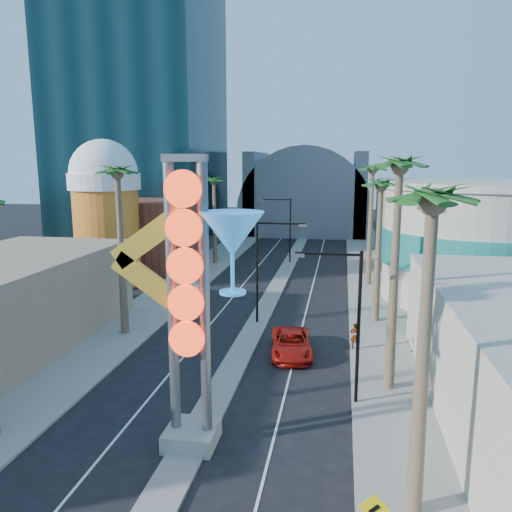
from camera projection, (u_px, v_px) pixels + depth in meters
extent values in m
plane|color=black|center=(169.00, 487.00, 19.09)|extent=(240.00, 240.00, 0.00)
cube|color=gray|center=(195.00, 275.00, 54.57)|extent=(5.00, 100.00, 0.15)
cube|color=gray|center=(372.00, 282.00, 51.37)|extent=(5.00, 100.00, 0.15)
cube|color=gray|center=(284.00, 273.00, 55.88)|extent=(1.60, 84.00, 0.15)
cube|color=black|center=(139.00, 68.00, 68.54)|extent=(20.00, 20.00, 50.00)
cube|color=brown|center=(148.00, 235.00, 57.84)|extent=(10.00, 10.00, 8.00)
cube|color=#A37E69|center=(422.00, 222.00, 61.96)|extent=(10.00, 20.00, 10.00)
cylinder|color=orange|center=(107.00, 236.00, 50.08)|extent=(6.40, 6.40, 10.00)
cylinder|color=white|center=(104.00, 181.00, 49.08)|extent=(7.00, 7.00, 1.60)
sphere|color=white|center=(104.00, 173.00, 48.94)|extent=(6.60, 6.60, 6.60)
cylinder|color=#B1A496|center=(476.00, 245.00, 44.20)|extent=(16.00, 16.00, 10.00)
cylinder|color=teal|center=(476.00, 245.00, 44.20)|extent=(16.60, 16.60, 3.00)
cylinder|color=#B1A496|center=(481.00, 185.00, 43.22)|extent=(16.60, 16.60, 0.60)
cylinder|color=slate|center=(307.00, 210.00, 88.08)|extent=(22.00, 16.00, 22.00)
cube|color=slate|center=(257.00, 192.00, 89.04)|extent=(2.00, 16.00, 14.00)
cube|color=slate|center=(359.00, 193.00, 86.01)|extent=(2.00, 16.00, 14.00)
cube|color=gray|center=(192.00, 436.00, 21.92)|extent=(2.20, 2.20, 0.80)
cylinder|color=slate|center=(172.00, 301.00, 20.92)|extent=(0.44, 0.44, 12.00)
cylinder|color=slate|center=(205.00, 303.00, 20.68)|extent=(0.44, 0.44, 12.00)
cube|color=slate|center=(185.00, 158.00, 19.71)|extent=(1.80, 0.50, 0.30)
cylinder|color=#FB3816|center=(183.00, 189.00, 19.59)|extent=(1.50, 0.25, 1.50)
cylinder|color=#FB3816|center=(184.00, 228.00, 19.88)|extent=(1.50, 0.25, 1.50)
cylinder|color=#FB3816|center=(185.00, 266.00, 20.16)|extent=(1.50, 0.25, 1.50)
cylinder|color=#FB3816|center=(186.00, 303.00, 20.45)|extent=(1.50, 0.25, 1.50)
cylinder|color=#FB3816|center=(187.00, 339.00, 20.74)|extent=(1.50, 0.25, 1.50)
cube|color=gold|center=(149.00, 237.00, 20.57)|extent=(3.47, 0.25, 2.80)
cube|color=gold|center=(151.00, 284.00, 20.94)|extent=(3.47, 0.25, 2.80)
cone|color=#2275C1|center=(232.00, 234.00, 19.94)|extent=(2.60, 2.60, 1.80)
cylinder|color=#2275C1|center=(233.00, 273.00, 20.24)|extent=(0.16, 0.16, 1.60)
cylinder|color=#2275C1|center=(233.00, 292.00, 20.39)|extent=(1.10, 1.10, 0.12)
cube|color=yellow|center=(374.00, 508.00, 14.45)|extent=(0.92, 0.04, 0.92)
cylinder|color=black|center=(257.00, 273.00, 37.72)|extent=(0.18, 0.18, 8.00)
cube|color=black|center=(281.00, 224.00, 36.72)|extent=(3.60, 0.12, 0.12)
cube|color=slate|center=(303.00, 225.00, 36.47)|extent=(0.60, 0.25, 0.18)
cylinder|color=black|center=(290.00, 231.00, 60.96)|extent=(0.18, 0.18, 8.00)
cube|color=black|center=(276.00, 200.00, 60.57)|extent=(3.60, 0.12, 0.12)
cube|color=slate|center=(263.00, 200.00, 60.85)|extent=(0.60, 0.25, 0.18)
cylinder|color=black|center=(358.00, 330.00, 24.89)|extent=(0.18, 0.18, 8.00)
cube|color=black|center=(328.00, 254.00, 24.46)|extent=(3.24, 0.12, 0.12)
cube|color=slate|center=(298.00, 255.00, 24.72)|extent=(0.60, 0.25, 0.18)
cylinder|color=brown|center=(121.00, 256.00, 35.04)|extent=(0.40, 0.40, 11.50)
sphere|color=#1B4A18|center=(117.00, 173.00, 33.98)|extent=(2.40, 2.40, 2.40)
cylinder|color=brown|center=(184.00, 238.00, 48.73)|extent=(0.40, 0.40, 10.00)
sphere|color=#1B4A18|center=(182.00, 186.00, 47.81)|extent=(2.40, 2.40, 2.40)
cylinder|color=brown|center=(215.00, 223.00, 60.36)|extent=(0.40, 0.40, 10.00)
sphere|color=#1B4A18|center=(214.00, 182.00, 59.43)|extent=(2.40, 2.40, 2.40)
cylinder|color=brown|center=(422.00, 368.00, 16.56)|extent=(0.40, 0.40, 11.00)
sphere|color=#1B4A18|center=(433.00, 202.00, 15.55)|extent=(2.40, 2.40, 2.40)
cylinder|color=brown|center=(394.00, 283.00, 26.16)|extent=(0.40, 0.40, 12.00)
sphere|color=#1B4A18|center=(400.00, 167.00, 25.05)|extent=(2.40, 2.40, 2.40)
cylinder|color=brown|center=(378.00, 256.00, 37.92)|extent=(0.40, 0.40, 10.50)
sphere|color=#1B4A18|center=(381.00, 186.00, 36.95)|extent=(2.40, 2.40, 2.40)
cylinder|color=brown|center=(370.00, 229.00, 49.44)|extent=(0.40, 0.40, 11.50)
sphere|color=#1B4A18|center=(373.00, 170.00, 48.39)|extent=(2.40, 2.40, 2.40)
imported|color=#B6160E|center=(291.00, 343.00, 32.09)|extent=(3.21, 5.75, 1.52)
imported|color=gray|center=(355.00, 336.00, 32.72)|extent=(0.64, 0.42, 1.74)
imported|color=gray|center=(415.00, 340.00, 32.17)|extent=(0.88, 0.75, 1.57)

